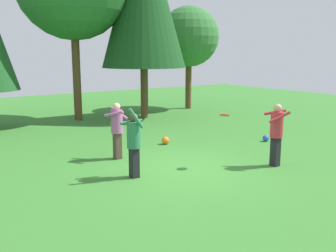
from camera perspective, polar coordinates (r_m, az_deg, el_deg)
ground_plane at (r=10.31m, az=2.28°, el=-6.24°), size 40.00×40.00×0.00m
person_thrower at (r=9.34m, az=-5.11°, el=-2.04°), size 0.56×0.57×1.77m
person_catcher at (r=10.65m, az=15.85°, el=-0.50°), size 0.75×0.72×1.70m
person_bystander at (r=11.05m, az=-7.61°, el=-0.01°), size 0.72×0.73×1.63m
frisbee at (r=10.24m, az=8.42°, el=1.60°), size 0.37×0.38×0.10m
ball_orange at (r=12.87m, az=-0.39°, el=-2.16°), size 0.26×0.26×0.26m
ball_blue at (r=13.71m, az=14.35°, el=-1.77°), size 0.22×0.22×0.22m
tree_far_right at (r=21.02m, az=3.13°, el=13.09°), size 3.20×3.20×5.47m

